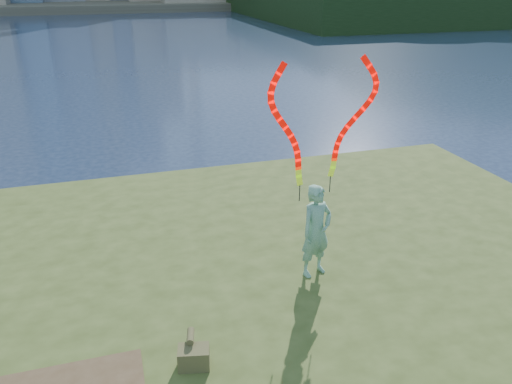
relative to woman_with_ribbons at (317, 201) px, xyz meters
name	(u,v)px	position (x,y,z in m)	size (l,w,h in m)	color
ground	(170,316)	(-2.55, 0.53, -2.20)	(320.00, 320.00, 0.00)	#17233B
far_shore	(100,3)	(-2.55, 95.53, -1.60)	(320.00, 40.00, 1.20)	#4C4737
wooded_hill	(502,12)	(57.02, 60.48, -2.04)	(78.00, 50.00, 63.00)	black
woman_with_ribbons	(317,201)	(0.00, 0.00, 0.00)	(1.98, 0.73, 4.07)	#17683F
canvas_bag	(194,356)	(-2.47, -1.70, -1.24)	(0.47, 0.53, 0.40)	#4C4B25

